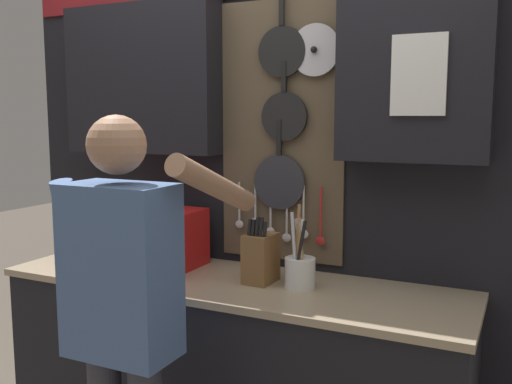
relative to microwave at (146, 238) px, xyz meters
name	(u,v)px	position (x,y,z in m)	size (l,w,h in m)	color
base_cabinet_counter	(230,384)	(0.45, -0.02, -0.60)	(2.02, 0.60, 0.94)	black
back_wall_unit	(254,147)	(0.44, 0.25, 0.42)	(2.59, 0.22, 2.48)	black
microwave	(146,238)	(0.00, 0.00, 0.00)	(0.46, 0.38, 0.27)	red
knife_block	(261,257)	(0.59, 0.00, -0.03)	(0.12, 0.15, 0.28)	brown
utensil_crock	(300,268)	(0.76, 0.00, -0.05)	(0.13, 0.13, 0.34)	white
person	(124,307)	(0.34, -0.58, -0.10)	(0.54, 0.63, 1.63)	#383842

